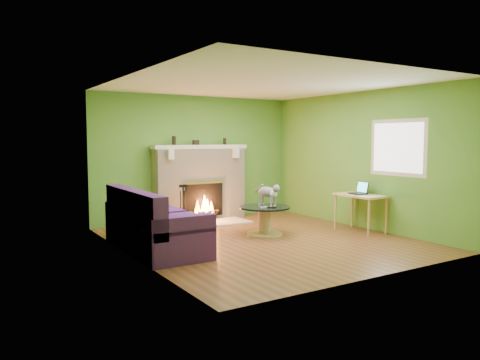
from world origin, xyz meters
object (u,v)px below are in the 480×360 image
Objects in this scene: cat at (267,194)px; coffee_table at (265,219)px; sofa at (152,227)px; desk at (360,199)px.

coffee_table is at bearing -152.04° from cat.
cat is (2.20, 0.09, 0.35)m from sofa.
desk is at bearing -21.08° from coffee_table.
cat is (-1.61, 0.70, 0.11)m from desk.
cat reaches higher than coffee_table.
cat is at bearing 32.01° from coffee_table.
coffee_table is (2.12, 0.04, -0.07)m from sofa.
desk is 1.76m from cat.
sofa is 2.27× the size of desk.
sofa is at bearing -178.84° from coffee_table.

